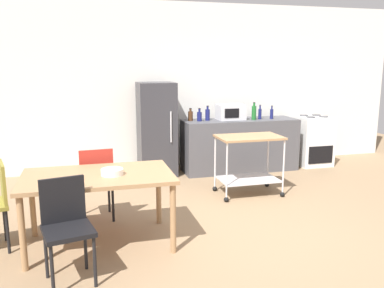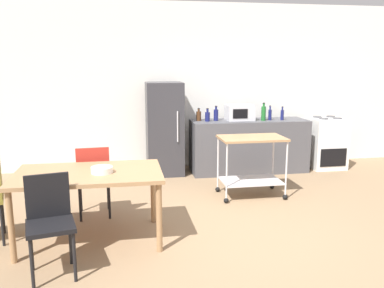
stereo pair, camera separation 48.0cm
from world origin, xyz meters
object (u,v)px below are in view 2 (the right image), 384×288
Objects in this scene: bottle_olive_oil at (270,114)px; fruit_bowl at (102,170)px; dining_table at (89,179)px; bottle_sparkling_water at (263,113)px; bottle_wine at (207,116)px; chair_red at (94,176)px; bottle_soy_sauce at (282,114)px; microwave at (240,112)px; chair_black at (50,218)px; kitchen_cart at (251,156)px; refrigerator at (165,129)px; bottle_vinegar at (216,115)px; stove_oven at (326,143)px; bottle_hot_sauce at (199,116)px.

bottle_olive_oil is 1.12× the size of fruit_bowl.
dining_table is 4.98× the size of bottle_sparkling_water.
bottle_wine is 1.09m from bottle_olive_oil.
chair_red is (-0.00, 0.67, -0.15)m from dining_table.
bottle_soy_sauce is (0.34, 0.02, -0.03)m from bottle_sparkling_water.
bottle_wine is at bearing 178.35° from bottle_olive_oil.
bottle_sparkling_water is (0.38, -0.12, -0.00)m from microwave.
chair_black reaches higher than kitchen_cart.
fruit_bowl is at bearing -123.31° from bottle_wine.
dining_table is 0.72m from chair_black.
microwave is (1.29, -0.06, 0.25)m from refrigerator.
refrigerator reaches higher than bottle_soy_sauce.
microwave is at bearing 170.70° from bottle_olive_oil.
refrigerator is (1.06, 1.86, 0.26)m from chair_red.
microwave reaches higher than fruit_bowl.
microwave reaches higher than bottle_olive_oil.
microwave reaches higher than chair_black.
kitchen_cart is 1.43m from bottle_sparkling_water.
refrigerator is (1.05, 2.52, 0.10)m from dining_table.
chair_black is 3.85m from bottle_vinegar.
chair_red is 3.37m from bottle_olive_oil.
stove_oven is (4.25, 3.09, -0.07)m from chair_black.
chair_red is at bearing -167.95° from kitchen_cart.
bottle_vinegar reaches higher than bottle_olive_oil.
bottle_vinegar is at bearing -7.48° from bottle_hot_sauce.
bottle_vinegar is at bearing 51.97° from dining_table.
dining_table is 1.65× the size of kitchen_cart.
kitchen_cart reaches higher than fruit_bowl.
bottle_hot_sauce reaches higher than fruit_bowl.
dining_table is 3.14m from bottle_vinegar.
bottle_olive_oil is (3.15, 3.02, 0.48)m from chair_black.
microwave is at bearing 179.24° from stove_oven.
bottle_soy_sauce reaches higher than stove_oven.
chair_red is at bearing -149.08° from bottle_olive_oil.
chair_black is 0.97× the size of stove_oven.
bottle_soy_sauce is at bearing -2.36° from bottle_wine.
microwave reaches higher than kitchen_cart.
refrigerator is at bearing -123.92° from chair_red.
bottle_olive_oil is at bearing 16.79° from bottle_sparkling_water.
kitchen_cart is at bearing -70.28° from bottle_hot_sauce.
dining_table is 6.87× the size of bottle_wine.
bottle_sparkling_water reaches higher than dining_table.
bottle_sparkling_water is 1.21× the size of bottle_olive_oil.
bottle_olive_oil reaches higher than kitchen_cart.
bottle_sparkling_water is at bearing -6.26° from refrigerator.
chair_red is at bearing 101.10° from fruit_bowl.
refrigerator is 2.74m from fruit_bowl.
refrigerator is (-2.90, 0.08, 0.32)m from stove_oven.
dining_table is 0.69m from chair_red.
refrigerator is at bearing 54.45° from chair_black.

